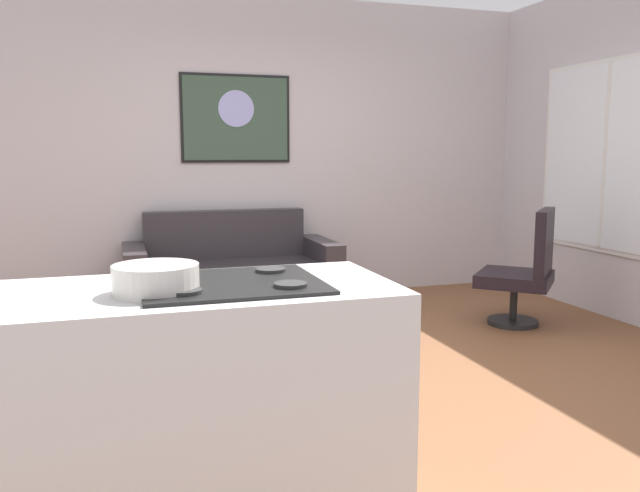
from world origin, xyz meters
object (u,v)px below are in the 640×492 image
Objects in this scene: couch at (231,278)px; armchair at (525,270)px; mixing_bowl at (156,280)px; wall_painting at (236,118)px; coffee_table at (272,297)px.

armchair is (2.14, -1.21, 0.16)m from couch.
couch is at bearing 76.44° from mixing_bowl.
mixing_bowl reaches higher than armchair.
armchair is 2.85m from wall_painting.
armchair is at bearing 0.84° from coffee_table.
armchair is at bearing -39.03° from wall_painting.
wall_painting is at bearing 140.97° from armchair.
wall_painting is (0.97, 3.85, 0.71)m from mixing_bowl.
mixing_bowl is (-0.90, -2.20, 0.59)m from coffee_table.
mixing_bowl is 4.04m from wall_painting.
armchair is at bearing -29.37° from couch.
wall_painting reaches higher than coffee_table.
couch is at bearing 93.04° from coffee_table.
couch is 1.24m from coffee_table.
coffee_table is 1.06× the size of armchair.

